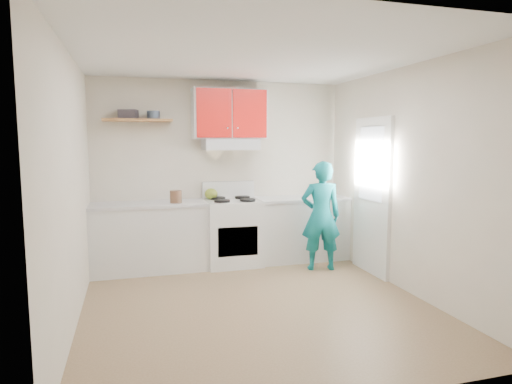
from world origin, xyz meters
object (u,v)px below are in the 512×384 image
object	(u,v)px
tin	(153,115)
crock	(176,198)
kettle	(211,194)
person	(321,216)
stove	(233,232)

from	to	relation	value
tin	crock	bearing A→B (deg)	-39.40
kettle	person	bearing A→B (deg)	-16.53
kettle	crock	distance (m)	0.57
kettle	crock	world-z (taller)	crock
stove	tin	world-z (taller)	tin
stove	crock	xyz separation A→B (m)	(-0.79, -0.07, 0.53)
stove	kettle	distance (m)	0.63
stove	tin	xyz separation A→B (m)	(-1.04, 0.14, 1.63)
crock	person	world-z (taller)	person
person	crock	bearing A→B (deg)	-2.45
stove	crock	size ratio (longest dim) A/B	4.87
kettle	tin	bearing A→B (deg)	-166.48
crock	tin	bearing A→B (deg)	140.60
tin	crock	world-z (taller)	tin
tin	crock	xyz separation A→B (m)	(0.25, -0.21, -1.10)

